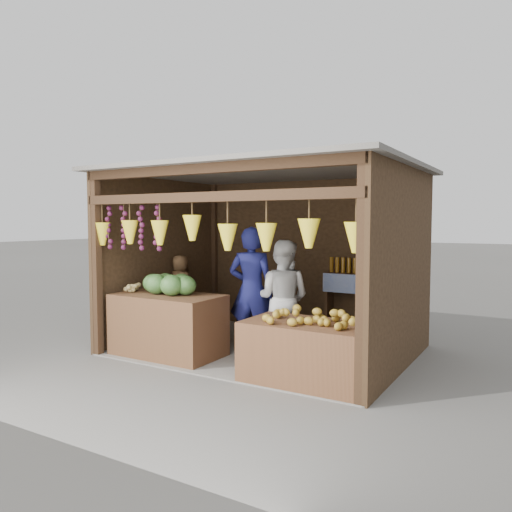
{
  "coord_description": "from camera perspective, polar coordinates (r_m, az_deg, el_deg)",
  "views": [
    {
      "loc": [
        3.57,
        -6.34,
        1.91
      ],
      "look_at": [
        -0.11,
        -0.1,
        1.4
      ],
      "focal_mm": 35.0,
      "sensor_mm": 36.0,
      "label": 1
    }
  ],
  "objects": [
    {
      "name": "woman_standing",
      "position": [
        7.06,
        3.04,
        -4.85
      ],
      "size": [
        0.89,
        0.74,
        1.65
      ],
      "primitive_type": "imported",
      "rotation": [
        0.0,
        0.0,
        3.3
      ],
      "color": "silver",
      "rests_on": "ground"
    },
    {
      "name": "counter_left",
      "position": [
        7.22,
        -10.02,
        -7.81
      ],
      "size": [
        1.53,
        0.85,
        0.88
      ],
      "primitive_type": "cube",
      "color": "#482A18",
      "rests_on": "ground"
    },
    {
      "name": "vendor_seated",
      "position": [
        8.48,
        -8.66,
        -3.35
      ],
      "size": [
        0.53,
        0.37,
        1.03
      ],
      "primitive_type": "imported",
      "rotation": [
        0.0,
        0.0,
        3.04
      ],
      "color": "brown",
      "rests_on": "stool"
    },
    {
      "name": "tanfruit_pile",
      "position": [
        7.56,
        -14.21,
        -3.48
      ],
      "size": [
        0.34,
        0.4,
        0.13
      ],
      "primitive_type": null,
      "color": "tan",
      "rests_on": "counter_left"
    },
    {
      "name": "mango_pile",
      "position": [
        5.81,
        6.44,
        -6.7
      ],
      "size": [
        1.4,
        0.64,
        0.22
      ],
      "primitive_type": null,
      "color": "#BB6518",
      "rests_on": "counter_right"
    },
    {
      "name": "ground",
      "position": [
        7.52,
        1.13,
        -10.7
      ],
      "size": [
        80.0,
        80.0,
        0.0
      ],
      "primitive_type": "plane",
      "color": "#514F49",
      "rests_on": "ground"
    },
    {
      "name": "counter_right",
      "position": [
        6.01,
        5.85,
        -10.95
      ],
      "size": [
        1.48,
        0.85,
        0.72
      ],
      "primitive_type": "cube",
      "color": "#4C2D19",
      "rests_on": "ground"
    },
    {
      "name": "man_standing",
      "position": [
        7.15,
        -0.51,
        -3.97
      ],
      "size": [
        0.76,
        0.6,
        1.83
      ],
      "primitive_type": "imported",
      "rotation": [
        0.0,
        0.0,
        3.4
      ],
      "color": "#13154A",
      "rests_on": "ground"
    },
    {
      "name": "stool",
      "position": [
        8.59,
        -8.61,
        -7.8
      ],
      "size": [
        0.34,
        0.34,
        0.32
      ],
      "primitive_type": "cube",
      "color": "black",
      "rests_on": "ground"
    },
    {
      "name": "back_shelf",
      "position": [
        8.1,
        12.16,
        -3.44
      ],
      "size": [
        1.25,
        0.32,
        1.32
      ],
      "color": "#382314",
      "rests_on": "ground"
    },
    {
      "name": "melon_pile",
      "position": [
        7.2,
        -9.67,
        -3.01
      ],
      "size": [
        1.0,
        0.5,
        0.32
      ],
      "primitive_type": null,
      "color": "#124314",
      "rests_on": "counter_left"
    },
    {
      "name": "stall_structure",
      "position": [
        7.26,
        0.75,
        2.08
      ],
      "size": [
        4.3,
        3.3,
        2.66
      ],
      "color": "slate",
      "rests_on": "ground"
    }
  ]
}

